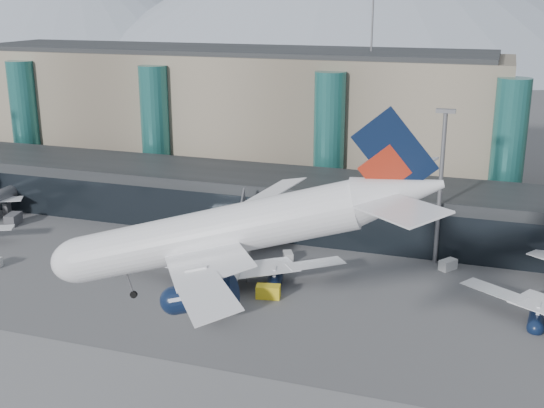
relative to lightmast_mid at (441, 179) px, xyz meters
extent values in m
plane|color=#515154|center=(-30.00, -48.00, -14.42)|extent=(900.00, 900.00, 0.00)
cube|color=black|center=(-30.00, 10.00, -9.42)|extent=(170.00, 18.00, 10.00)
cube|color=black|center=(-30.00, 1.10, -10.42)|extent=(170.00, 0.40, 8.00)
cylinder|color=slate|center=(-85.00, -1.00, -10.22)|extent=(2.80, 14.00, 2.80)
cube|color=slate|center=(-85.00, -1.00, -13.22)|extent=(1.20, 1.20, 2.40)
cylinder|color=slate|center=(-30.00, -1.00, -10.22)|extent=(2.80, 14.00, 2.80)
cube|color=slate|center=(-30.00, -1.00, -13.22)|extent=(1.20, 1.20, 2.40)
cube|color=gray|center=(-55.00, 42.00, 0.58)|extent=(130.00, 30.00, 30.00)
cube|color=black|center=(-55.00, 42.00, 16.08)|extent=(123.50, 28.00, 1.00)
cylinder|color=#266C69|center=(-100.00, 26.00, -0.42)|extent=(6.40, 6.40, 28.00)
cylinder|color=#266C69|center=(-65.00, 26.00, -0.42)|extent=(6.40, 6.40, 28.00)
cylinder|color=#266C69|center=(-25.00, 26.00, -0.42)|extent=(6.40, 6.40, 28.00)
cylinder|color=#266C69|center=(10.00, 26.00, -0.42)|extent=(6.40, 6.40, 28.00)
cylinder|color=slate|center=(-20.00, 42.00, 23.58)|extent=(0.40, 0.40, 16.00)
cone|color=gray|center=(-290.00, 332.00, 23.08)|extent=(320.00, 320.00, 75.00)
cylinder|color=slate|center=(0.00, 0.00, -1.92)|extent=(0.70, 0.70, 25.00)
cube|color=slate|center=(0.00, 0.00, 10.88)|extent=(3.00, 1.20, 0.60)
cylinder|color=white|center=(-13.52, -55.09, 9.33)|extent=(26.73, 8.56, 4.37)
ellipsoid|color=white|center=(-26.54, -57.21, 9.33)|extent=(6.74, 5.30, 4.37)
cone|color=white|center=(3.21, -52.36, 9.55)|extent=(8.14, 5.53, 4.37)
cube|color=white|center=(-10.15, -64.08, 8.61)|extent=(15.90, 19.17, 0.22)
cylinder|color=black|center=(-12.00, -62.09, 6.38)|extent=(5.59, 3.22, 2.40)
cube|color=white|center=(4.06, -57.56, 9.77)|extent=(8.93, 10.08, 0.17)
cube|color=white|center=(-13.18, -45.49, 8.61)|extent=(11.27, 19.87, 0.22)
cylinder|color=black|center=(-14.30, -47.96, 6.38)|extent=(5.59, 3.22, 2.40)
cube|color=white|center=(2.36, -47.15, 9.77)|extent=(6.71, 10.49, 0.17)
cube|color=black|center=(3.58, -52.30, 13.04)|extent=(6.48, 1.31, 7.69)
cube|color=#A02513|center=(2.46, -52.48, 11.73)|extent=(4.36, 1.01, 4.21)
cylinder|color=slate|center=(-22.63, -56.58, 6.49)|extent=(0.18, 0.18, 3.50)
cylinder|color=black|center=(-22.63, -56.58, 4.96)|extent=(0.81, 0.40, 0.78)
cylinder|color=black|center=(-11.99, -57.49, 4.96)|extent=(1.05, 0.54, 1.00)
cylinder|color=black|center=(-12.83, -52.32, 4.96)|extent=(1.05, 0.54, 1.00)
cube|color=white|center=(-85.05, -1.04, -9.47)|extent=(9.66, 7.60, 0.16)
cylinder|color=white|center=(-29.41, -17.00, -9.73)|extent=(9.95, 25.67, 4.21)
ellipsoid|color=white|center=(-26.48, -29.35, -9.73)|extent=(5.45, 6.70, 4.21)
cone|color=white|center=(-33.17, -1.12, -9.52)|extent=(5.77, 8.03, 4.21)
cube|color=white|center=(-21.00, -13.14, -10.43)|extent=(18.05, 16.08, 0.21)
cylinder|color=black|center=(-22.79, -15.06, -12.57)|extent=(3.42, 5.47, 2.31)
cube|color=white|center=(-28.23, 0.05, -9.31)|extent=(9.48, 8.95, 0.17)
cube|color=white|center=(-38.65, -17.33, -10.43)|extent=(19.01, 9.70, 0.21)
cylinder|color=black|center=(-36.20, -18.24, -12.57)|extent=(3.42, 5.47, 2.31)
cube|color=white|center=(-38.11, -2.29, -9.31)|extent=(10.04, 5.89, 0.17)
cube|color=slate|center=(-33.26, -0.77, -6.16)|extent=(1.70, 6.17, 7.41)
cube|color=white|center=(-33.01, -1.83, -7.42)|extent=(1.26, 4.16, 4.05)
cylinder|color=slate|center=(-27.36, -25.65, -12.47)|extent=(0.17, 0.17, 3.37)
cylinder|color=black|center=(-27.36, -25.65, -13.94)|extent=(0.43, 0.79, 0.75)
cylinder|color=black|center=(-27.20, -15.36, -13.94)|extent=(0.58, 1.02, 0.96)
cylinder|color=black|center=(-32.12, -16.52, -13.94)|extent=(0.58, 1.02, 0.96)
cube|color=white|center=(13.58, -14.27, -10.43)|extent=(18.72, 14.59, 0.21)
cylinder|color=black|center=(15.60, -15.93, -12.57)|extent=(2.82, 5.29, 2.31)
cube|color=gold|center=(-43.66, -5.25, -13.66)|extent=(2.37, 3.01, 1.52)
cube|color=#4B4B50|center=(-31.53, -23.02, -13.31)|extent=(4.20, 2.54, 2.22)
cube|color=silver|center=(2.30, -2.34, -13.58)|extent=(2.95, 3.30, 1.67)
cube|color=#4B4B50|center=(-79.41, -6.04, -13.34)|extent=(2.92, 4.25, 2.17)
cube|color=silver|center=(-23.41, -6.75, -13.70)|extent=(2.38, 2.84, 1.43)
cube|color=gold|center=(-21.67, -21.93, -13.45)|extent=(3.79, 2.49, 1.93)
camera|label=1|loc=(8.34, -108.41, 27.71)|focal=45.00mm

